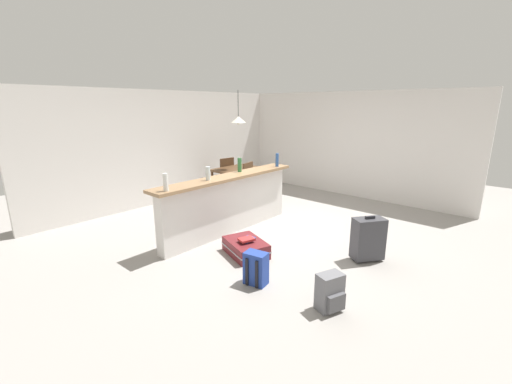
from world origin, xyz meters
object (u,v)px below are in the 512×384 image
Objects in this scene: suitcase_flat_maroon at (246,247)px; backpack_blue at (256,269)px; book_stack at (247,239)px; bottle_blue at (277,160)px; suitcase_upright_charcoal at (368,239)px; dining_chair_far_side at (225,174)px; dining_table at (238,172)px; bottle_green at (240,165)px; pendant_lamp at (238,119)px; dining_chair_near_partition at (252,181)px; backpack_grey at (330,293)px; bottle_white at (166,182)px; bottle_clear at (208,173)px.

backpack_blue reaches higher than suitcase_flat_maroon.
suitcase_flat_maroon is 0.15m from book_stack.
bottle_blue is 2.44m from suitcase_upright_charcoal.
dining_table is at bearing -99.93° from dining_chair_far_side.
bottle_green is 0.33× the size of pendant_lamp.
suitcase_upright_charcoal is (-1.10, -3.64, -1.53)m from pendant_lamp.
bottle_green is 0.88m from bottle_blue.
dining_table is at bearing 47.80° from backpack_blue.
pendant_lamp reaches higher than backpack_blue.
dining_chair_near_partition is 3.34m from suitcase_upright_charcoal.
pendant_lamp reaches higher than dining_chair_far_side.
bottle_green is at bearing -126.36° from dining_chair_far_side.
suitcase_upright_charcoal is at bearing -107.44° from bottle_blue.
backpack_grey is at bearing -83.03° from backpack_blue.
dining_chair_far_side is at bearing 59.38° from backpack_grey.
suitcase_flat_maroon is at bearing -156.22° from bottle_blue.
dining_chair_far_side is 1.04× the size of suitcase_flat_maroon.
suitcase_flat_maroon is 1.69m from backpack_grey.
bottle_green is 0.59× the size of backpack_grey.
suitcase_flat_maroon is 2.91× the size of book_stack.
pendant_lamp is (2.94, 1.45, 0.72)m from bottle_white.
suitcase_upright_charcoal is at bearing -66.34° from bottle_clear.
bottle_blue reaches higher than dining_chair_near_partition.
bottle_clear is 1.69m from bottle_blue.
dining_table is (0.39, 1.47, -0.50)m from bottle_blue.
bottle_blue reaches higher than suitcase_upright_charcoal.
bottle_clear is 2.54m from dining_table.
bottle_green is 1.58m from book_stack.
bottle_green is at bearing 63.87° from backpack_grey.
pendant_lamp reaches higher than bottle_blue.
dining_table is 0.52m from dining_chair_near_partition.
bottle_blue is 0.29× the size of suitcase_flat_maroon.
dining_chair_near_partition is at bearing 33.20° from bottle_green.
bottle_clear is (0.84, 0.08, -0.02)m from bottle_white.
book_stack is at bearing -92.25° from bottle_clear.
bottle_white is 1.01× the size of bottle_green.
dining_chair_near_partition is 1.00× the size of dining_chair_far_side.
book_stack is at bearing 126.18° from suitcase_upright_charcoal.
dining_table reaches higher than backpack_blue.
bottle_white reaches higher than bottle_clear.
bottle_green is at bearing 47.60° from suitcase_flat_maroon.
backpack_blue is at bearing -137.09° from dining_chair_near_partition.
backpack_blue is 1.37× the size of book_stack.
dining_table is 1.22m from pendant_lamp.
dining_chair_near_partition is 1.39× the size of suitcase_upright_charcoal.
dining_chair_near_partition is at bearing 39.99° from suitcase_flat_maroon.
backpack_grey reaches higher than book_stack.
suitcase_upright_charcoal reaches higher than backpack_blue.
suitcase_upright_charcoal is 1.60× the size of backpack_grey.
pendant_lamp is 1.79× the size of backpack_grey.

